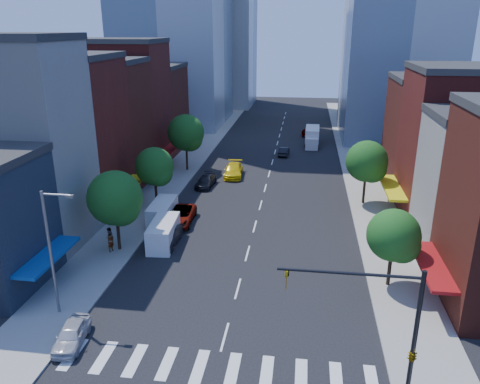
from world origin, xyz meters
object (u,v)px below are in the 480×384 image
Objects in this scene: parked_car_second at (168,237)px; pedestrian_near at (111,243)px; parked_car_front at (72,334)px; traffic_car_oncoming at (284,151)px; parked_car_third at (180,216)px; taxi at (234,170)px; traffic_car_far at (306,132)px; cargo_van_near at (163,234)px; box_truck at (312,137)px; parked_car_rear at (206,181)px; pedestrian_far at (109,237)px; cargo_van_far at (162,213)px.

pedestrian_near is (-4.55, -2.30, 0.20)m from parked_car_second.
parked_car_second is at bearing 74.42° from parked_car_front.
pedestrian_near is (-13.55, -35.59, 0.34)m from traffic_car_oncoming.
taxi is at bearing 77.08° from parked_car_third.
cargo_van_near is at bearing 72.85° from traffic_car_far.
parked_car_second is at bearing -107.11° from box_truck.
pedestrian_far is (-5.07, -18.22, 0.37)m from parked_car_rear.
pedestrian_near is (-4.36, -7.44, 0.21)m from parked_car_third.
traffic_car_oncoming is at bearing -120.48° from box_truck.
parked_car_second is 0.65× the size of box_truck.
parked_car_second is at bearing 13.94° from cargo_van_near.
parked_car_front is 49.28m from traffic_car_oncoming.
parked_car_front is 0.85× the size of parked_car_rear.
box_truck is at bearing 64.43° from parked_car_rear.
pedestrian_far reaches higher than taxi.
parked_car_rear is 0.86× the size of cargo_van_near.
parked_car_rear is at bearing -125.05° from taxi.
parked_car_front is at bearing -141.30° from pedestrian_near.
cargo_van_near is (-0.38, -17.00, 0.44)m from parked_car_rear.
box_truck reaches higher than traffic_car_far.
box_truck is at bearing 56.79° from taxi.
pedestrian_near is (-4.55, -19.18, 0.31)m from parked_car_rear.
parked_car_rear is at bearing -118.44° from box_truck.
cargo_van_near reaches higher than pedestrian_far.
pedestrian_far is at bearing 72.05° from traffic_car_oncoming.
parked_car_rear is 5.49m from taxi.
parked_car_third is 3.15× the size of pedestrian_far.
traffic_car_oncoming is 37.39m from pedestrian_far.
pedestrian_near is at bearing -111.57° from box_truck.
box_truck is (13.36, 40.35, 0.61)m from parked_car_second.
taxi is 25.00m from pedestrian_near.
pedestrian_near is at bearing 69.09° from traffic_car_far.
cargo_van_near reaches higher than parked_car_front.
parked_car_third is 1.43× the size of traffic_car_far.
parked_car_front is 13.76m from pedestrian_far.
box_truck is at bearing 4.34° from pedestrian_near.
traffic_car_oncoming is (6.16, 11.71, -0.16)m from taxi.
taxi is 13.23m from traffic_car_oncoming.
parked_car_second is 5.24m from cargo_van_far.
taxi reaches higher than parked_car_rear.
parked_car_rear is at bearing 89.62° from parked_car_second.
pedestrian_far is at bearing 95.03° from parked_car_front.
taxi reaches higher than parked_car_third.
pedestrian_far reaches higher than traffic_car_far.
traffic_car_oncoming is at bearing 69.44° from parked_car_third.
cargo_van_near is 49.55m from traffic_car_far.
traffic_car_oncoming is (11.00, 48.04, -0.02)m from parked_car_front.
parked_car_rear is 18.72m from traffic_car_oncoming.
box_truck is at bearing 95.37° from traffic_car_far.
parked_car_front is at bearing -89.54° from parked_car_rear.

